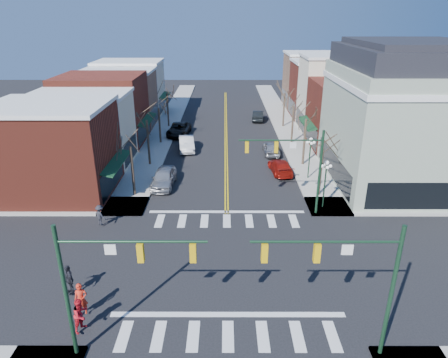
{
  "coord_description": "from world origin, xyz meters",
  "views": [
    {
      "loc": [
        -0.18,
        -22.12,
        15.43
      ],
      "look_at": [
        -0.23,
        8.26,
        2.8
      ],
      "focal_mm": 32.0,
      "sensor_mm": 36.0,
      "label": 1
    }
  ],
  "objects_px": {
    "pedestrian_red_a": "(81,299)",
    "lamppost_corner": "(326,176)",
    "lamppost_midblock": "(310,151)",
    "pedestrian_red_b": "(81,315)",
    "car_right_mid": "(271,148)",
    "car_left_mid": "(187,144)",
    "car_right_far": "(258,116)",
    "pedestrian_dark_a": "(69,279)",
    "pedestrian_dark_b": "(100,215)",
    "car_left_near": "(164,178)",
    "victorian_corner": "(403,115)",
    "car_right_near": "(280,167)",
    "car_left_far": "(179,129)"
  },
  "relations": [
    {
      "from": "victorian_corner",
      "to": "car_left_near",
      "type": "height_order",
      "value": "victorian_corner"
    },
    {
      "from": "car_right_mid",
      "to": "car_right_far",
      "type": "relative_size",
      "value": 0.95
    },
    {
      "from": "lamppost_midblock",
      "to": "car_left_near",
      "type": "xyz_separation_m",
      "value": [
        -14.23,
        -1.76,
        -2.1
      ]
    },
    {
      "from": "car_right_far",
      "to": "pedestrian_red_a",
      "type": "relative_size",
      "value": 2.48
    },
    {
      "from": "pedestrian_red_a",
      "to": "lamppost_midblock",
      "type": "bearing_deg",
      "value": 37.78
    },
    {
      "from": "lamppost_corner",
      "to": "pedestrian_red_a",
      "type": "bearing_deg",
      "value": -140.89
    },
    {
      "from": "victorian_corner",
      "to": "pedestrian_red_b",
      "type": "xyz_separation_m",
      "value": [
        -24.08,
        -20.37,
        -5.55
      ]
    },
    {
      "from": "lamppost_midblock",
      "to": "pedestrian_red_b",
      "type": "distance_m",
      "value": 26.23
    },
    {
      "from": "lamppost_corner",
      "to": "car_right_far",
      "type": "xyz_separation_m",
      "value": [
        -3.14,
        30.31,
        -2.19
      ]
    },
    {
      "from": "car_left_far",
      "to": "pedestrian_red_a",
      "type": "distance_m",
      "value": 35.32
    },
    {
      "from": "car_left_mid",
      "to": "car_left_far",
      "type": "height_order",
      "value": "car_left_far"
    },
    {
      "from": "lamppost_corner",
      "to": "car_left_near",
      "type": "relative_size",
      "value": 0.86
    },
    {
      "from": "victorian_corner",
      "to": "car_right_near",
      "type": "relative_size",
      "value": 2.99
    },
    {
      "from": "car_right_far",
      "to": "pedestrian_dark_a",
      "type": "height_order",
      "value": "pedestrian_dark_a"
    },
    {
      "from": "pedestrian_red_a",
      "to": "lamppost_corner",
      "type": "bearing_deg",
      "value": 26.35
    },
    {
      "from": "car_left_far",
      "to": "pedestrian_red_a",
      "type": "xyz_separation_m",
      "value": [
        -1.58,
        -35.28,
        0.28
      ]
    },
    {
      "from": "car_left_near",
      "to": "pedestrian_dark_a",
      "type": "xyz_separation_m",
      "value": [
        -3.24,
        -16.13,
        0.23
      ]
    },
    {
      "from": "car_left_far",
      "to": "car_right_mid",
      "type": "relative_size",
      "value": 1.31
    },
    {
      "from": "pedestrian_red_b",
      "to": "victorian_corner",
      "type": "bearing_deg",
      "value": -26.5
    },
    {
      "from": "lamppost_midblock",
      "to": "pedestrian_red_b",
      "type": "height_order",
      "value": "lamppost_midblock"
    },
    {
      "from": "lamppost_corner",
      "to": "pedestrian_dark_a",
      "type": "xyz_separation_m",
      "value": [
        -17.47,
        -11.39,
        -1.87
      ]
    },
    {
      "from": "car_right_mid",
      "to": "pedestrian_red_a",
      "type": "bearing_deg",
      "value": 63.53
    },
    {
      "from": "car_left_mid",
      "to": "pedestrian_dark_b",
      "type": "bearing_deg",
      "value": -112.62
    },
    {
      "from": "car_right_near",
      "to": "car_left_far",
      "type": "bearing_deg",
      "value": -55.21
    },
    {
      "from": "car_left_near",
      "to": "car_right_mid",
      "type": "xyz_separation_m",
      "value": [
        11.35,
        9.46,
        -0.09
      ]
    },
    {
      "from": "car_left_near",
      "to": "pedestrian_dark_b",
      "type": "distance_m",
      "value": 8.78
    },
    {
      "from": "victorian_corner",
      "to": "pedestrian_red_b",
      "type": "height_order",
      "value": "victorian_corner"
    },
    {
      "from": "lamppost_midblock",
      "to": "car_right_near",
      "type": "distance_m",
      "value": 3.81
    },
    {
      "from": "car_left_mid",
      "to": "pedestrian_red_a",
      "type": "height_order",
      "value": "pedestrian_red_a"
    },
    {
      "from": "car_right_mid",
      "to": "pedestrian_dark_b",
      "type": "bearing_deg",
      "value": 48.31
    },
    {
      "from": "pedestrian_dark_a",
      "to": "lamppost_midblock",
      "type": "bearing_deg",
      "value": 96.68
    },
    {
      "from": "pedestrian_dark_a",
      "to": "pedestrian_dark_b",
      "type": "bearing_deg",
      "value": 145.04
    },
    {
      "from": "car_right_far",
      "to": "lamppost_midblock",
      "type": "bearing_deg",
      "value": 104.96
    },
    {
      "from": "pedestrian_dark_a",
      "to": "car_left_mid",
      "type": "bearing_deg",
      "value": 131.64
    },
    {
      "from": "lamppost_midblock",
      "to": "car_right_far",
      "type": "xyz_separation_m",
      "value": [
        -3.14,
        23.81,
        -2.19
      ]
    },
    {
      "from": "lamppost_midblock",
      "to": "car_right_mid",
      "type": "bearing_deg",
      "value": 110.52
    },
    {
      "from": "lamppost_midblock",
      "to": "pedestrian_dark_a",
      "type": "xyz_separation_m",
      "value": [
        -17.47,
        -17.89,
        -1.87
      ]
    },
    {
      "from": "car_left_near",
      "to": "pedestrian_dark_a",
      "type": "bearing_deg",
      "value": -99.21
    },
    {
      "from": "car_left_far",
      "to": "car_right_mid",
      "type": "bearing_deg",
      "value": -30.01
    },
    {
      "from": "lamppost_midblock",
      "to": "pedestrian_dark_a",
      "type": "height_order",
      "value": "lamppost_midblock"
    },
    {
      "from": "pedestrian_red_b",
      "to": "lamppost_midblock",
      "type": "bearing_deg",
      "value": -13.82
    },
    {
      "from": "car_left_mid",
      "to": "car_right_near",
      "type": "height_order",
      "value": "car_left_mid"
    },
    {
      "from": "car_right_mid",
      "to": "car_right_far",
      "type": "height_order",
      "value": "car_right_far"
    },
    {
      "from": "lamppost_midblock",
      "to": "pedestrian_dark_a",
      "type": "bearing_deg",
      "value": -134.33
    },
    {
      "from": "pedestrian_dark_a",
      "to": "car_left_far",
      "type": "bearing_deg",
      "value": 136.11
    },
    {
      "from": "lamppost_corner",
      "to": "car_right_mid",
      "type": "bearing_deg",
      "value": 101.47
    },
    {
      "from": "pedestrian_red_b",
      "to": "car_left_near",
      "type": "bearing_deg",
      "value": 18.64
    },
    {
      "from": "lamppost_midblock",
      "to": "car_right_mid",
      "type": "relative_size",
      "value": 0.96
    },
    {
      "from": "car_left_mid",
      "to": "car_right_mid",
      "type": "bearing_deg",
      "value": -16.13
    },
    {
      "from": "car_right_near",
      "to": "car_right_mid",
      "type": "bearing_deg",
      "value": -92.96
    }
  ]
}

